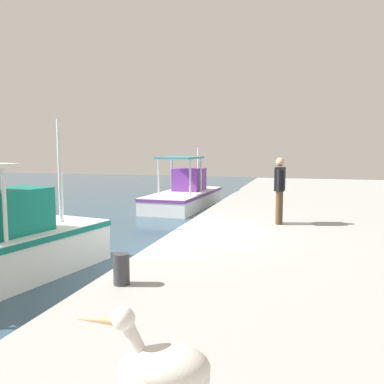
# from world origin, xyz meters

# --- Properties ---
(fishing_boat_third) EXTENTS (6.07, 2.36, 2.78)m
(fishing_boat_third) POSITION_xyz_m (8.95, 2.39, 0.59)
(fishing_boat_third) COLOR white
(fishing_boat_third) RESTS_ON ground
(pelican) EXTENTS (0.44, 0.97, 0.82)m
(pelican) POSITION_xyz_m (-6.32, -1.98, 1.20)
(pelican) COLOR tan
(pelican) RESTS_ON quay_pier
(fisherman_standing) EXTENTS (0.59, 0.26, 1.68)m
(fisherman_standing) POSITION_xyz_m (1.45, -2.31, 1.72)
(fisherman_standing) COLOR #4C3823
(fisherman_standing) RESTS_ON quay_pier
(mooring_bollard_fourth) EXTENTS (0.23, 0.23, 0.44)m
(mooring_bollard_fourth) POSITION_xyz_m (-3.80, -0.45, 1.02)
(mooring_bollard_fourth) COLOR #333338
(mooring_bollard_fourth) RESTS_ON quay_pier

